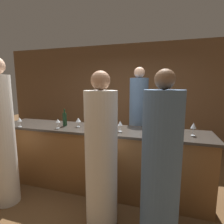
{
  "coord_description": "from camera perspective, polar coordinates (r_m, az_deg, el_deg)",
  "views": [
    {
      "loc": [
        0.99,
        -2.48,
        1.67
      ],
      "look_at": [
        0.22,
        0.1,
        1.25
      ],
      "focal_mm": 28.0,
      "sensor_mm": 36.0,
      "label": 1
    }
  ],
  "objects": [
    {
      "name": "bar_counter",
      "position": [
        2.92,
        -4.79,
        -14.77
      ],
      "size": [
        3.37,
        0.65,
        1.0
      ],
      "color": "brown",
      "rests_on": "ground_plane"
    },
    {
      "name": "wine_glass_5",
      "position": [
        2.56,
        25.08,
        -4.13
      ],
      "size": [
        0.07,
        0.07,
        0.18
      ],
      "color": "silver",
      "rests_on": "bar_counter"
    },
    {
      "name": "wine_bottle_0",
      "position": [
        2.99,
        -15.18,
        -2.21
      ],
      "size": [
        0.07,
        0.07,
        0.28
      ],
      "color": "black",
      "rests_on": "bar_counter"
    },
    {
      "name": "ground_plane",
      "position": [
        3.15,
        -4.66,
        -23.15
      ],
      "size": [
        14.0,
        14.0,
        0.0
      ],
      "primitive_type": "plane",
      "color": "brown"
    },
    {
      "name": "wine_glass_4",
      "position": [
        2.53,
        2.68,
        -3.77
      ],
      "size": [
        0.07,
        0.07,
        0.16
      ],
      "color": "silver",
      "rests_on": "bar_counter"
    },
    {
      "name": "guest_1",
      "position": [
        2.83,
        -32.16,
        -6.98
      ],
      "size": [
        0.32,
        0.32,
        2.03
      ],
      "color": "silver",
      "rests_on": "ground_plane"
    },
    {
      "name": "wine_glass_0",
      "position": [
        3.17,
        -27.95,
        -2.26
      ],
      "size": [
        0.07,
        0.07,
        0.15
      ],
      "color": "silver",
      "rests_on": "bar_counter"
    },
    {
      "name": "bartender",
      "position": [
        3.34,
        8.55,
        -4.03
      ],
      "size": [
        0.34,
        0.34,
        1.99
      ],
      "rotation": [
        0.0,
        0.0,
        3.14
      ],
      "color": "#4C6B93",
      "rests_on": "ground_plane"
    },
    {
      "name": "guest_2",
      "position": [
        1.9,
        15.64,
        -17.47
      ],
      "size": [
        0.39,
        0.39,
        1.82
      ],
      "color": "#4C6B93",
      "rests_on": "ground_plane"
    },
    {
      "name": "wine_glass_6",
      "position": [
        2.84,
        -17.25,
        -2.86
      ],
      "size": [
        0.07,
        0.07,
        0.15
      ],
      "color": "silver",
      "rests_on": "bar_counter"
    },
    {
      "name": "wine_glass_1",
      "position": [
        2.85,
        -10.96,
        -2.59
      ],
      "size": [
        0.08,
        0.08,
        0.15
      ],
      "color": "silver",
      "rests_on": "bar_counter"
    },
    {
      "name": "wine_glass_2",
      "position": [
        2.44,
        -1.67,
        -3.86
      ],
      "size": [
        0.08,
        0.08,
        0.17
      ],
      "color": "silver",
      "rests_on": "bar_counter"
    },
    {
      "name": "back_wall",
      "position": [
        5.08,
        5.45,
        5.78
      ],
      "size": [
        8.0,
        0.06,
        2.8
      ],
      "color": "brown",
      "rests_on": "ground_plane"
    },
    {
      "name": "wine_glass_3",
      "position": [
        2.52,
        12.17,
        -4.19
      ],
      "size": [
        0.07,
        0.07,
        0.15
      ],
      "color": "silver",
      "rests_on": "bar_counter"
    },
    {
      "name": "guest_0",
      "position": [
        2.11,
        -3.53,
        -14.31
      ],
      "size": [
        0.38,
        0.38,
        1.82
      ],
      "color": "silver",
      "rests_on": "ground_plane"
    }
  ]
}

